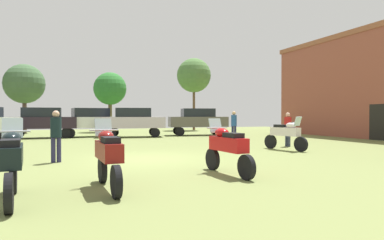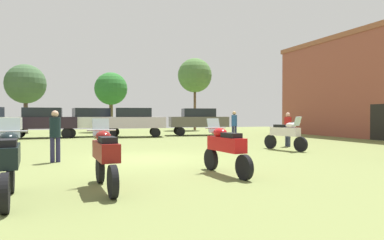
{
  "view_description": "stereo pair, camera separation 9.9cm",
  "coord_description": "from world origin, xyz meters",
  "views": [
    {
      "loc": [
        -2.71,
        -11.51,
        1.56
      ],
      "look_at": [
        3.51,
        4.69,
        1.29
      ],
      "focal_mm": 31.51,
      "sensor_mm": 36.0,
      "label": 1
    },
    {
      "loc": [
        -2.62,
        -11.54,
        1.56
      ],
      "look_at": [
        3.51,
        4.69,
        1.29
      ],
      "focal_mm": 31.51,
      "sensor_mm": 36.0,
      "label": 2
    }
  ],
  "objects": [
    {
      "name": "person_2",
      "position": [
        -2.93,
        0.16,
        0.99
      ],
      "size": [
        0.38,
        0.38,
        1.67
      ],
      "rotation": [
        0.0,
        0.0,
        3.28
      ],
      "color": "#26254A",
      "rests_on": "ground"
    },
    {
      "name": "tree_3",
      "position": [
        9.58,
        20.0,
        5.49
      ],
      "size": [
        3.42,
        3.42,
        7.2
      ],
      "color": "brown",
      "rests_on": "ground"
    },
    {
      "name": "ground_plane",
      "position": [
        0.0,
        0.0,
        0.01
      ],
      "size": [
        44.0,
        52.0,
        0.02
      ],
      "color": "olive"
    },
    {
      "name": "car_6",
      "position": [
        -4.0,
        12.79,
        1.19
      ],
      "size": [
        4.34,
        1.9,
        2.0
      ],
      "rotation": [
        0.0,
        0.0,
        1.55
      ],
      "color": "black",
      "rests_on": "ground"
    },
    {
      "name": "car_1",
      "position": [
        -0.91,
        13.05,
        1.19
      ],
      "size": [
        4.48,
        2.28,
        2.0
      ],
      "rotation": [
        0.0,
        0.0,
        1.68
      ],
      "color": "black",
      "rests_on": "ground"
    },
    {
      "name": "tree_4",
      "position": [
        -5.71,
        19.73,
        4.11
      ],
      "size": [
        3.28,
        3.28,
        5.76
      ],
      "color": "#4E3D37",
      "rests_on": "ground"
    },
    {
      "name": "motorcycle_6",
      "position": [
        -3.57,
        -4.86,
        0.74
      ],
      "size": [
        0.62,
        2.16,
        1.48
      ],
      "rotation": [
        0.0,
        0.0,
        0.08
      ],
      "color": "black",
      "rests_on": "ground"
    },
    {
      "name": "motorcycle_5",
      "position": [
        -1.85,
        -4.47,
        0.73
      ],
      "size": [
        0.62,
        2.19,
        1.45
      ],
      "rotation": [
        0.0,
        0.0,
        0.05
      ],
      "color": "black",
      "rests_on": "ground"
    },
    {
      "name": "car_3",
      "position": [
        1.82,
        11.66,
        1.19
      ],
      "size": [
        4.54,
        2.49,
        2.0
      ],
      "rotation": [
        0.0,
        0.0,
        1.4
      ],
      "color": "black",
      "rests_on": "ground"
    },
    {
      "name": "tree_5",
      "position": [
        1.26,
        19.44,
        3.88
      ],
      "size": [
        2.92,
        2.92,
        5.35
      ],
      "color": "brown",
      "rests_on": "ground"
    },
    {
      "name": "motorcycle_4",
      "position": [
        6.29,
        0.63,
        0.74
      ],
      "size": [
        0.79,
        2.22,
        1.46
      ],
      "rotation": [
        0.0,
        0.0,
        3.39
      ],
      "color": "black",
      "rests_on": "ground"
    },
    {
      "name": "person_3",
      "position": [
        7.44,
        2.0,
        0.98
      ],
      "size": [
        0.36,
        0.36,
        1.64
      ],
      "rotation": [
        0.0,
        0.0,
        4.77
      ],
      "color": "#2F3649",
      "rests_on": "ground"
    },
    {
      "name": "person_1",
      "position": [
        7.02,
        6.71,
        1.04
      ],
      "size": [
        0.48,
        0.48,
        1.75
      ],
      "rotation": [
        0.0,
        0.0,
        5.39
      ],
      "color": "#23244C",
      "rests_on": "ground"
    },
    {
      "name": "motorcycle_8",
      "position": [
        1.24,
        -3.77,
        0.73
      ],
      "size": [
        0.62,
        2.21,
        1.44
      ],
      "rotation": [
        0.0,
        0.0,
        0.09
      ],
      "color": "black",
      "rests_on": "ground"
    },
    {
      "name": "car_4",
      "position": [
        6.76,
        11.96,
        1.19
      ],
      "size": [
        4.55,
        2.55,
        2.0
      ],
      "rotation": [
        0.0,
        0.0,
        1.39
      ],
      "color": "black",
      "rests_on": "ground"
    }
  ]
}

